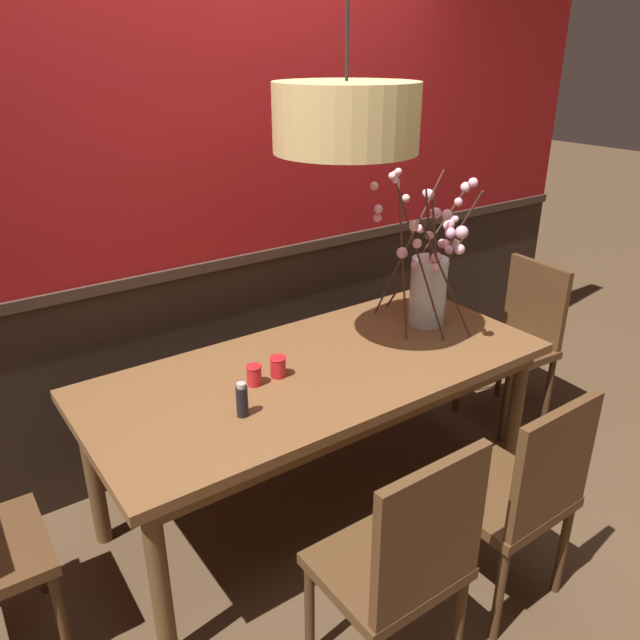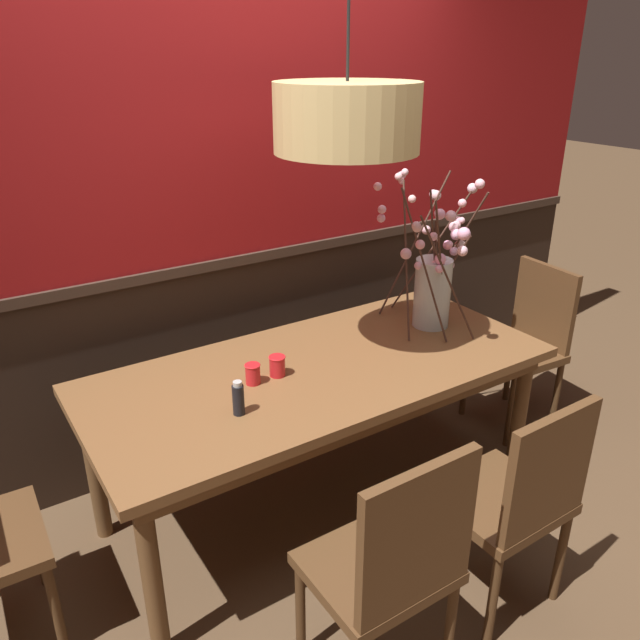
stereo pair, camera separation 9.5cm
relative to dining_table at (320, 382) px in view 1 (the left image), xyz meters
The scene contains 13 objects.
ground_plane 0.68m from the dining_table, ahead, with size 24.00×24.00×0.00m, color brown.
back_wall 0.98m from the dining_table, 90.00° to the left, with size 4.88×0.14×2.61m.
dining_table is the anchor object (origin of this frame).
chair_near_side_right 0.94m from the dining_table, 72.17° to the right, with size 0.45×0.43×0.94m.
chair_far_side_right 0.92m from the dining_table, 72.71° to the left, with size 0.43×0.40×0.98m.
chair_head_east_end 1.41m from the dining_table, ahead, with size 0.44×0.46×0.94m.
chair_far_side_left 0.95m from the dining_table, 105.93° to the left, with size 0.43×0.45×0.95m.
chair_near_side_left 0.96m from the dining_table, 109.14° to the right, with size 0.45×0.40×0.97m.
vase_with_blossoms 0.78m from the dining_table, ahead, with size 0.65×0.76×0.73m.
candle_holder_nearer_center 0.24m from the dining_table, behind, with size 0.07×0.07×0.09m.
candle_holder_nearer_edge 0.34m from the dining_table, behind, with size 0.07×0.07×0.09m.
condiment_bottle 0.52m from the dining_table, 161.32° to the right, with size 0.05×0.05×0.14m.
pendant_lamp 1.12m from the dining_table, ahead, with size 0.57×0.57×0.94m.
Camera 1 is at (-1.41, -1.98, 2.04)m, focal length 35.10 mm.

